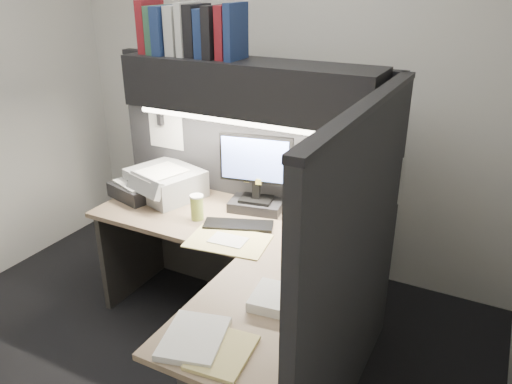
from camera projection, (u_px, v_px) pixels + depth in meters
floor at (169, 367)px, 2.90m from camera, size 3.50×3.50×0.00m
wall_back at (282, 87)px, 3.58m from camera, size 3.50×0.04×2.70m
partition_back at (249, 186)px, 3.32m from camera, size 1.90×0.06×1.60m
partition_right at (353, 278)px, 2.31m from camera, size 0.06×1.50×1.60m
desk at (231, 327)px, 2.54m from camera, size 1.70×1.53×0.73m
overhead_shelf at (248, 87)px, 2.86m from camera, size 1.55×0.34×0.30m
task_light_tube at (236, 122)px, 2.81m from camera, size 1.32×0.04×0.04m
monitor at (256, 181)px, 3.07m from camera, size 0.45×0.26×0.49m
keyboard at (238, 225)px, 2.93m from camera, size 0.43×0.27×0.02m
mousepad at (334, 252)px, 2.66m from camera, size 0.21×0.19×0.00m
mouse at (336, 249)px, 2.65m from camera, size 0.06×0.09×0.03m
telephone at (313, 224)px, 2.88m from camera, size 0.24×0.25×0.08m
coffee_cup at (197, 208)px, 3.00m from camera, size 0.09×0.09×0.15m
printer at (166, 183)px, 3.32m from camera, size 0.54×0.49×0.18m
notebook_stack at (137, 190)px, 3.32m from camera, size 0.37×0.34×0.09m
open_folder at (228, 241)px, 2.77m from camera, size 0.48×0.35×0.01m
paper_stack_a at (281, 300)px, 2.23m from camera, size 0.28×0.25×0.05m
paper_stack_b at (194, 338)px, 2.01m from camera, size 0.30×0.34×0.03m
manila_stack at (222, 352)px, 1.94m from camera, size 0.24×0.30×0.02m
binder_row at (191, 30)px, 2.90m from camera, size 0.66×0.26×0.31m
pinned_papers at (279, 179)px, 2.75m from camera, size 1.76×1.31×0.51m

